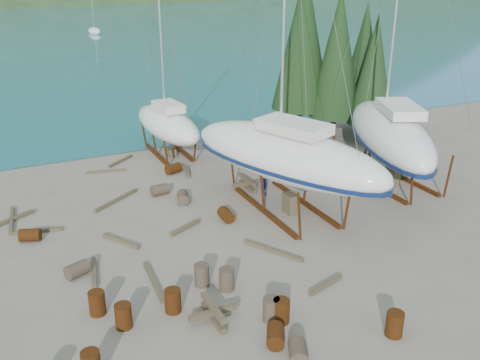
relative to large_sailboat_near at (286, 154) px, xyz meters
name	(u,v)px	position (x,y,z in m)	size (l,w,h in m)	color
ground	(253,251)	(-3.38, -3.16, -2.88)	(600.00, 600.00, 0.00)	#685D52
cypress_near_right	(338,54)	(9.12, 8.84, 2.91)	(3.60, 3.60, 10.00)	black
cypress_mid_right	(374,70)	(10.62, 6.84, 2.04)	(3.06, 3.06, 8.50)	black
cypress_back_left	(303,39)	(7.62, 10.84, 3.78)	(4.14, 4.14, 11.50)	black
cypress_far_right	(364,58)	(12.12, 9.84, 2.33)	(3.24, 3.24, 9.00)	black
moored_boat_mid	(95,31)	(6.62, 76.84, -2.49)	(2.00, 5.00, 6.05)	silver
large_sailboat_near	(286,154)	(0.00, 0.00, 0.00)	(7.25, 11.77, 17.88)	silver
large_sailboat_far	(390,134)	(6.93, 0.59, -0.05)	(7.28, 11.33, 17.34)	silver
small_sailboat_shore	(168,124)	(-2.49, 10.44, -0.86)	(3.16, 7.87, 12.26)	silver
worker	(264,181)	(-0.07, 1.99, -2.09)	(0.58, 0.38, 1.58)	#121E52
drum_1	(298,352)	(-5.22, -9.73, -2.59)	(0.58, 0.58, 0.88)	#2D2823
drum_2	(30,235)	(-11.83, 2.01, -2.59)	(0.58, 0.58, 0.88)	#55280E
drum_3	(281,311)	(-4.74, -7.86, -2.44)	(0.58, 0.58, 0.88)	#55280E
drum_4	(173,169)	(-3.38, 7.05, -2.59)	(0.58, 0.58, 0.88)	#55280E
drum_5	(202,275)	(-6.32, -4.57, -2.44)	(0.58, 0.58, 0.88)	#2D2823
drum_6	(226,215)	(-3.18, 0.08, -2.59)	(0.58, 0.58, 0.88)	#55280E
drum_7	(395,324)	(-1.74, -10.11, -2.44)	(0.58, 0.58, 0.88)	#55280E
drum_8	(97,303)	(-10.29, -4.64, -2.44)	(0.58, 0.58, 0.88)	#55280E
drum_9	(160,190)	(-5.09, 4.39, -2.59)	(0.58, 0.58, 0.88)	#2D2823
drum_10	(123,316)	(-9.65, -5.78, -2.44)	(0.58, 0.58, 0.88)	#55280E
drum_11	(183,197)	(-4.33, 2.90, -2.59)	(0.58, 0.58, 0.88)	#2D2823
drum_12	(275,336)	(-5.47, -8.76, -2.59)	(0.58, 0.58, 0.88)	#55280E
drum_14	(173,301)	(-7.86, -5.67, -2.44)	(0.58, 0.58, 0.88)	#55280E
drum_15	(77,270)	(-10.49, -1.85, -2.59)	(0.58, 0.58, 0.88)	#2D2823
drum_16	(271,309)	(-5.01, -7.64, -2.44)	(0.58, 0.58, 0.88)	#2D2823
drum_17	(227,279)	(-5.59, -5.26, -2.44)	(0.58, 0.58, 0.88)	#2D2823
timber_0	(105,171)	(-6.95, 8.91, -2.81)	(0.14, 2.23, 0.14)	brown
timber_2	(10,220)	(-12.50, 4.42, -2.79)	(0.19, 2.51, 0.19)	brown
timber_3	(154,282)	(-7.96, -3.66, -2.81)	(0.15, 2.94, 0.15)	brown
timber_4	(121,241)	(-8.29, 0.08, -2.79)	(0.17, 2.10, 0.17)	brown
timber_5	(273,251)	(-2.67, -3.59, -2.80)	(0.16, 2.90, 0.16)	brown
timber_6	(187,172)	(-2.65, 6.69, -2.78)	(0.19, 1.73, 0.19)	brown
timber_7	(326,285)	(-2.13, -6.75, -2.79)	(0.17, 1.82, 0.17)	brown
timber_8	(185,227)	(-5.27, 0.05, -2.78)	(0.19, 1.87, 0.19)	brown
timber_9	(120,161)	(-5.72, 10.26, -2.80)	(0.15, 2.25, 0.15)	brown
timber_10	(116,200)	(-7.38, 4.52, -2.80)	(0.16, 3.12, 0.16)	brown
timber_12	(94,272)	(-9.88, -1.99, -2.80)	(0.17, 2.22, 0.17)	brown
timber_15	(12,220)	(-12.44, 4.44, -2.81)	(0.15, 3.05, 0.15)	brown
timber_17	(38,231)	(-11.46, 2.70, -2.80)	(0.16, 2.14, 0.16)	brown
timber_pile_fore	(213,312)	(-6.78, -6.75, -2.58)	(1.80, 1.80, 0.60)	brown
timber_pile_aft	(247,183)	(-0.49, 3.17, -2.58)	(1.80, 1.80, 0.60)	brown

